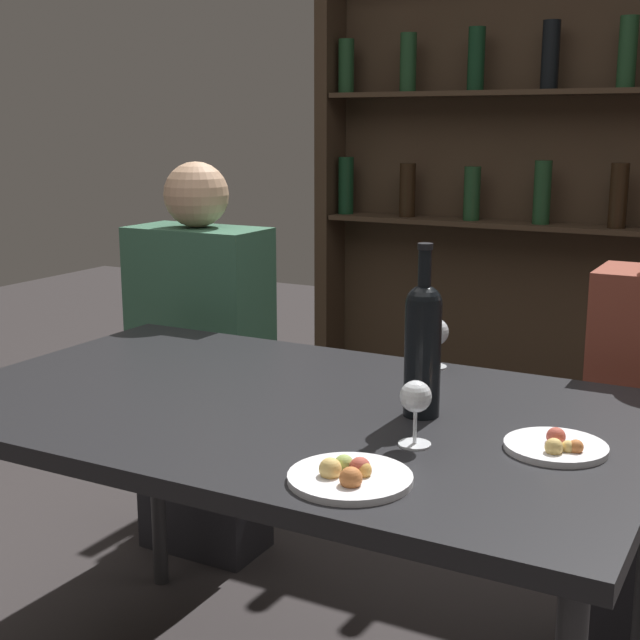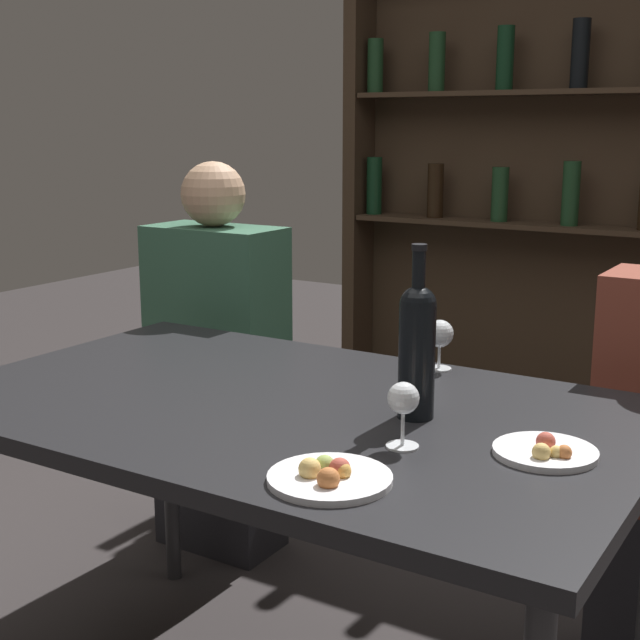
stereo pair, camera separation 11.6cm
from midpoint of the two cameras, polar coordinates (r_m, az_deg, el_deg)
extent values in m
cube|color=black|center=(1.87, -0.43, -5.80)|extent=(1.48, 0.91, 0.04)
cylinder|color=#2D2D30|center=(2.69, -8.35, -8.99)|extent=(0.04, 0.04, 0.74)
cube|color=#38281C|center=(3.72, 17.09, 7.56)|extent=(1.89, 0.02, 2.13)
cube|color=#38281C|center=(3.98, 3.32, 8.36)|extent=(0.06, 0.18, 2.13)
cube|color=#38281C|center=(3.63, 16.55, 5.66)|extent=(1.81, 0.18, 0.02)
cylinder|color=black|center=(3.93, 4.34, 8.57)|extent=(0.07, 0.07, 0.25)
cylinder|color=black|center=(3.82, 8.27, 8.20)|extent=(0.07, 0.07, 0.23)
cylinder|color=#19381E|center=(3.71, 12.33, 7.86)|extent=(0.07, 0.07, 0.22)
cylinder|color=#19381E|center=(3.62, 16.59, 7.77)|extent=(0.07, 0.07, 0.25)
cube|color=#38281C|center=(3.61, 17.06, 13.79)|extent=(1.81, 0.18, 0.02)
cylinder|color=#19381E|center=(3.93, 4.44, 15.90)|extent=(0.07, 0.07, 0.22)
cylinder|color=#19381E|center=(3.80, 8.39, 16.01)|extent=(0.07, 0.07, 0.23)
cylinder|color=black|center=(3.70, 12.68, 16.03)|extent=(0.07, 0.07, 0.24)
cylinder|color=black|center=(3.63, 17.23, 15.96)|extent=(0.07, 0.07, 0.26)
cylinder|color=black|center=(1.76, 8.08, -2.67)|extent=(0.07, 0.07, 0.23)
sphere|color=black|center=(1.73, 8.20, 0.97)|extent=(0.07, 0.07, 0.07)
cylinder|color=black|center=(1.72, 8.25, 2.69)|extent=(0.03, 0.03, 0.11)
cylinder|color=black|center=(1.71, 8.31, 4.63)|extent=(0.03, 0.03, 0.01)
cylinder|color=silver|center=(1.63, 7.34, -8.03)|extent=(0.06, 0.06, 0.00)
cylinder|color=silver|center=(1.61, 7.38, -6.76)|extent=(0.01, 0.01, 0.07)
sphere|color=silver|center=(1.60, 7.43, -4.99)|extent=(0.06, 0.06, 0.06)
cylinder|color=silver|center=(2.14, 9.15, -3.10)|extent=(0.06, 0.06, 0.00)
cylinder|color=silver|center=(2.13, 9.19, -2.20)|extent=(0.01, 0.01, 0.07)
sphere|color=silver|center=(2.11, 9.23, -0.87)|extent=(0.06, 0.06, 0.06)
cylinder|color=white|center=(1.64, 16.20, -8.13)|extent=(0.18, 0.18, 0.01)
sphere|color=#B74C3D|center=(1.64, 16.23, -7.51)|extent=(0.03, 0.03, 0.03)
sphere|color=#E5BC66|center=(1.59, 16.03, -8.16)|extent=(0.03, 0.03, 0.03)
sphere|color=#C67038|center=(1.61, 17.39, -8.11)|extent=(0.03, 0.03, 0.03)
sphere|color=#E5BC66|center=(1.61, 16.91, -8.12)|extent=(0.02, 0.02, 0.02)
cylinder|color=white|center=(1.47, 2.92, -10.12)|extent=(0.21, 0.21, 0.01)
sphere|color=#99B256|center=(1.48, 2.57, -9.27)|extent=(0.03, 0.03, 0.03)
sphere|color=#C67038|center=(1.42, 2.90, -10.14)|extent=(0.04, 0.04, 0.04)
sphere|color=#E5BC66|center=(1.46, 1.65, -9.54)|extent=(0.04, 0.04, 0.04)
sphere|color=#B74C3D|center=(1.46, 3.56, -9.49)|extent=(0.04, 0.04, 0.04)
sphere|color=gold|center=(1.46, 3.74, -9.64)|extent=(0.03, 0.03, 0.03)
cube|color=#26262B|center=(2.94, -5.25, -10.07)|extent=(0.38, 0.22, 0.45)
cube|color=#38664C|center=(2.78, -5.46, -0.10)|extent=(0.42, 0.22, 0.59)
sphere|color=tan|center=(2.72, -5.64, 8.02)|extent=(0.20, 0.20, 0.20)
camera|label=1|loc=(0.06, -88.30, 0.38)|focal=50.00mm
camera|label=2|loc=(0.06, 91.70, -0.38)|focal=50.00mm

